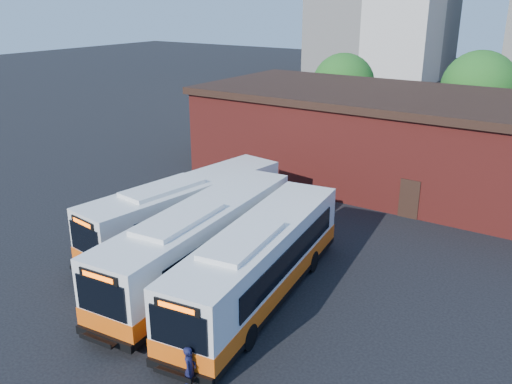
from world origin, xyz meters
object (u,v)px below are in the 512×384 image
Objects in this scene: bus_midwest at (201,245)px; bus_mideast at (259,265)px; transit_worker at (190,369)px; bus_west at (187,212)px.

bus_midwest is 3.34m from bus_mideast.
bus_mideast is at bearing -8.82° from transit_worker.
bus_west is 7.30m from bus_mideast.
bus_mideast is (3.33, -0.08, -0.05)m from bus_midwest.
transit_worker is (4.74, -6.38, -0.81)m from bus_midwest.
bus_midwest reaches higher than transit_worker.
transit_worker is (8.08, -9.25, -0.74)m from bus_west.
transit_worker is (1.40, -6.30, -0.76)m from bus_mideast.
bus_midwest is at bearing 170.62° from bus_mideast.
bus_mideast is 6.50m from transit_worker.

